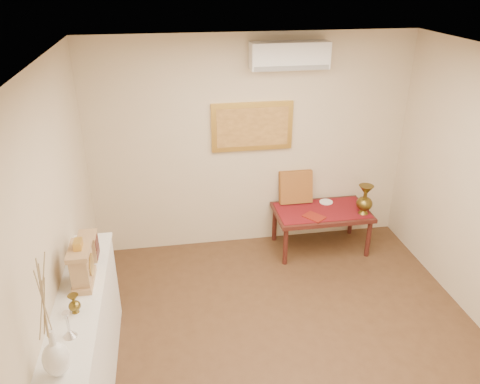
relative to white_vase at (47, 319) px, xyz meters
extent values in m
plane|color=brown|center=(1.83, 0.77, -1.43)|extent=(4.50, 4.50, 0.00)
plane|color=silver|center=(1.83, 0.77, 1.27)|extent=(4.50, 4.50, 0.00)
cube|color=beige|center=(1.83, 3.02, -0.08)|extent=(4.00, 0.02, 2.70)
cube|color=beige|center=(-0.17, 0.77, -0.08)|extent=(0.02, 4.50, 2.70)
cube|color=maroon|center=(2.68, 2.65, -0.88)|extent=(1.14, 0.59, 0.01)
cylinder|color=white|center=(2.81, 2.85, -0.87)|extent=(0.17, 0.17, 0.01)
cube|color=maroon|center=(2.53, 2.48, -0.87)|extent=(0.29, 0.31, 0.01)
cube|color=maroon|center=(2.41, 2.94, -0.66)|extent=(0.43, 0.19, 0.44)
cube|color=white|center=(0.01, 0.77, -0.95)|extent=(0.35, 2.00, 0.95)
cube|color=white|center=(0.01, 0.77, -0.46)|extent=(0.37, 2.02, 0.03)
cube|color=tan|center=(0.03, 0.97, -0.42)|extent=(0.16, 0.36, 0.05)
cube|color=tan|center=(0.03, 0.97, -0.27)|extent=(0.14, 0.30, 0.25)
cylinder|color=beige|center=(0.11, 0.97, -0.27)|extent=(0.01, 0.17, 0.17)
cylinder|color=gold|center=(0.11, 0.97, -0.27)|extent=(0.01, 0.19, 0.19)
cube|color=tan|center=(0.03, 0.97, -0.13)|extent=(0.17, 0.34, 0.04)
cube|color=gold|center=(0.03, 0.97, -0.07)|extent=(0.06, 0.11, 0.07)
cube|color=tan|center=(0.04, 1.34, -0.34)|extent=(0.15, 0.20, 0.22)
cube|color=#451A14|center=(0.11, 1.34, -0.39)|extent=(0.01, 0.17, 0.09)
cube|color=#451A14|center=(0.11, 1.34, -0.29)|extent=(0.01, 0.17, 0.09)
cube|color=tan|center=(0.04, 1.34, -0.22)|extent=(0.16, 0.21, 0.02)
cube|color=#451A14|center=(2.68, 2.65, -0.90)|extent=(1.20, 0.70, 0.05)
cylinder|color=#451A14|center=(2.14, 2.36, -1.18)|extent=(0.06, 0.06, 0.50)
cylinder|color=#451A14|center=(3.22, 2.36, -1.18)|extent=(0.06, 0.06, 0.50)
cylinder|color=#451A14|center=(2.14, 2.94, -1.18)|extent=(0.06, 0.06, 0.50)
cylinder|color=#451A14|center=(3.22, 2.94, -1.18)|extent=(0.06, 0.06, 0.50)
cube|color=gold|center=(1.83, 2.99, 0.17)|extent=(1.00, 0.05, 0.60)
cube|color=#C08C42|center=(1.83, 2.97, 0.17)|extent=(0.88, 0.01, 0.48)
cube|color=white|center=(2.23, 2.89, 1.02)|extent=(0.90, 0.24, 0.30)
cube|color=gray|center=(2.23, 2.77, 0.90)|extent=(0.86, 0.02, 0.05)
camera|label=1|loc=(0.78, -2.37, 1.91)|focal=35.00mm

